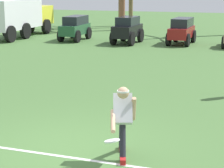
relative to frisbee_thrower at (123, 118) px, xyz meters
name	(u,v)px	position (x,y,z in m)	size (l,w,h in m)	color
ground_plane	(67,149)	(-1.16, 0.12, -0.79)	(80.00, 80.00, 0.00)	#466D36
field_line_paint	(59,156)	(-1.16, -0.24, -0.78)	(25.73, 0.08, 0.01)	white
frisbee_thrower	(123,118)	(0.00, 0.00, 0.00)	(0.48, 1.16, 1.39)	#23232D
frisbee_in_flight	(112,141)	(0.04, -0.79, -0.15)	(0.35, 0.35, 0.08)	white
parked_car_slot_a	(75,27)	(-7.04, 15.33, -0.07)	(1.17, 2.41, 1.34)	#235133
parked_car_slot_b	(127,29)	(-3.94, 14.95, -0.04)	(1.31, 2.41, 1.40)	black
parked_car_slot_c	(182,30)	(-1.17, 15.55, -0.07)	(1.29, 2.46, 1.34)	maroon
box_truck	(21,16)	(-10.56, 15.70, 0.45)	(1.50, 5.92, 2.20)	yellow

